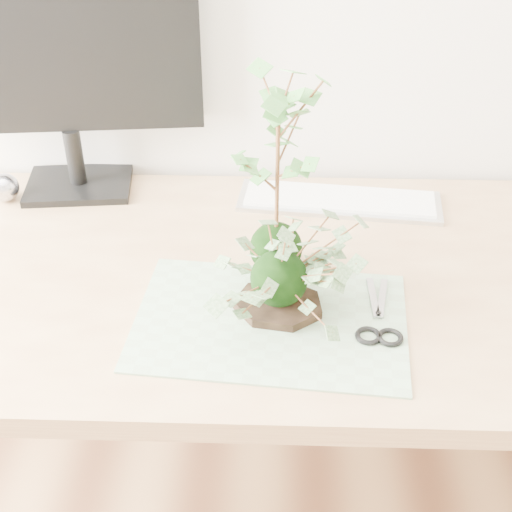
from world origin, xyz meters
The scene contains 9 objects.
desk centered at (0.09, 1.23, 0.65)m, with size 1.60×0.70×0.74m.
cutting_mat centered at (0.02, 1.10, 0.74)m, with size 0.44×0.29×0.00m, color gray.
stone_dish centered at (0.04, 1.13, 0.75)m, with size 0.15×0.15×0.01m, color black.
ivy_kokedama centered at (0.04, 1.13, 0.85)m, with size 0.28×0.28×0.19m.
maple_kokedama centered at (0.03, 1.24, 1.01)m, with size 0.27×0.27×0.39m.
keyboard centered at (0.16, 1.47, 0.75)m, with size 0.42×0.16×0.02m.
monitor centered at (-0.39, 1.53, 1.01)m, with size 0.54×0.18×0.48m.
foil_ball centered at (-0.52, 1.47, 0.77)m, with size 0.06×0.06×0.06m, color silver.
scissors centered at (0.20, 1.08, 0.75)m, with size 0.08×0.17×0.01m.
Camera 1 is at (0.03, 0.22, 1.49)m, focal length 50.00 mm.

